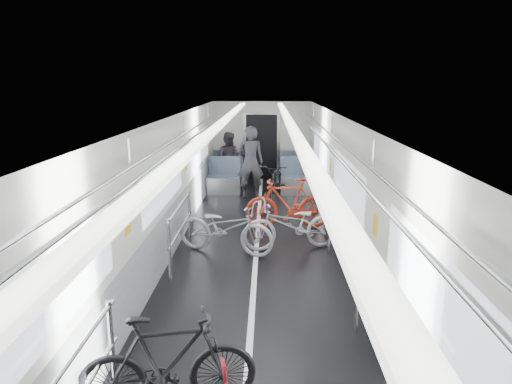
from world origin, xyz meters
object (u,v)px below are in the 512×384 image
(person_standing, at_px, (250,163))
(person_seated, at_px, (228,159))
(bike_aisle, at_px, (276,181))
(bike_left_far, at_px, (225,228))
(bike_right_far, at_px, (288,203))
(bike_right_mid, at_px, (292,225))
(bike_left_mid, at_px, (168,363))

(person_standing, height_order, person_seated, person_standing)
(bike_aisle, distance_m, person_standing, 0.83)
(bike_left_far, relative_size, bike_right_far, 1.01)
(bike_left_far, xyz_separation_m, bike_aisle, (0.96, 3.86, 0.01))
(bike_left_far, height_order, bike_right_far, bike_right_far)
(bike_right_far, bearing_deg, person_standing, -163.78)
(bike_left_far, relative_size, bike_right_mid, 1.01)
(person_standing, distance_m, person_seated, 1.74)
(bike_right_mid, relative_size, bike_right_far, 1.00)
(bike_left_mid, distance_m, bike_aisle, 7.97)
(bike_left_mid, distance_m, bike_right_far, 5.63)
(bike_right_mid, bearing_deg, bike_left_mid, -29.79)
(bike_left_far, relative_size, bike_aisle, 0.98)
(bike_right_mid, bearing_deg, person_standing, -178.89)
(bike_aisle, xyz_separation_m, person_seated, (-1.39, 1.67, 0.30))
(bike_left_far, relative_size, person_seated, 1.15)
(bike_right_mid, xyz_separation_m, person_seated, (-1.61, 5.32, 0.32))
(bike_right_mid, xyz_separation_m, bike_right_far, (-0.01, 1.24, 0.07))
(bike_left_mid, distance_m, person_seated, 9.57)
(bike_right_far, height_order, bike_aisle, bike_right_far)
(bike_left_far, distance_m, bike_aisle, 3.98)
(bike_right_far, xyz_separation_m, bike_aisle, (-0.20, 2.41, -0.06))
(bike_right_far, bearing_deg, bike_aisle, -178.23)
(bike_left_mid, bearing_deg, person_standing, -14.46)
(bike_right_mid, xyz_separation_m, person_standing, (-0.89, 3.75, 0.48))
(bike_left_mid, xyz_separation_m, bike_left_far, (0.16, 4.02, -0.02))
(bike_right_far, height_order, person_standing, person_standing)
(bike_left_far, height_order, bike_right_mid, bike_left_far)
(person_seated, bearing_deg, bike_aisle, 143.93)
(bike_aisle, distance_m, person_seated, 2.20)
(bike_right_mid, height_order, bike_aisle, bike_aisle)
(bike_right_mid, relative_size, person_seated, 1.14)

